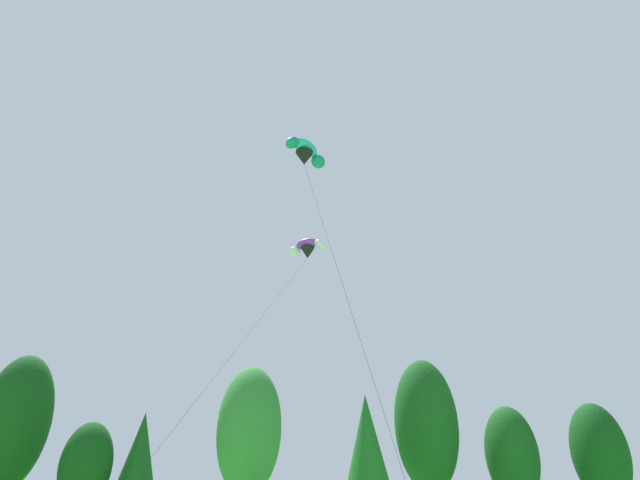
{
  "coord_description": "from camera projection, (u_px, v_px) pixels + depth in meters",
  "views": [
    {
      "loc": [
        2.68,
        -0.11,
        1.84
      ],
      "look_at": [
        2.47,
        20.03,
        12.47
      ],
      "focal_mm": 29.06,
      "sensor_mm": 36.0,
      "label": 1
    }
  ],
  "objects": [
    {
      "name": "treeline_tree_c",
      "position": [
        15.0,
        422.0,
        43.94
      ],
      "size": [
        5.68,
        5.68,
        14.35
      ],
      "color": "#472D19",
      "rests_on": "ground_plane"
    },
    {
      "name": "parafoil_kite_mid_teal",
      "position": [
        305.0,
        153.0,
        33.66
      ],
      "size": [
        5.81,
        9.14,
        21.82
      ],
      "color": "teal"
    },
    {
      "name": "treeline_tree_i",
      "position": [
        512.0,
        455.0,
        46.7
      ],
      "size": [
        4.69,
        4.69,
        10.69
      ],
      "color": "#472D19",
      "rests_on": "ground_plane"
    },
    {
      "name": "parafoil_kite_high_purple",
      "position": [
        307.0,
        248.0,
        39.84
      ],
      "size": [
        7.81,
        17.94,
        19.44
      ],
      "color": "purple"
    },
    {
      "name": "treeline_tree_g",
      "position": [
        367.0,
        445.0,
        42.88
      ],
      "size": [
        4.0,
        4.0,
        10.91
      ],
      "color": "#472D19",
      "rests_on": "ground_plane"
    },
    {
      "name": "treeline_tree_d",
      "position": [
        86.0,
        466.0,
        42.43
      ],
      "size": [
        4.14,
        4.14,
        8.67
      ],
      "color": "#472D19",
      "rests_on": "ground_plane"
    },
    {
      "name": "treeline_tree_h",
      "position": [
        426.0,
        424.0,
        48.56
      ],
      "size": [
        5.91,
        5.91,
        15.21
      ],
      "color": "#472D19",
      "rests_on": "ground_plane"
    },
    {
      "name": "treeline_tree_j",
      "position": [
        600.0,
        453.0,
        44.35
      ],
      "size": [
        4.64,
        4.64,
        10.5
      ],
      "color": "#472D19",
      "rests_on": "ground_plane"
    },
    {
      "name": "treeline_tree_e",
      "position": [
        139.0,
        456.0,
        44.21
      ],
      "size": [
        3.74,
        3.74,
        9.72
      ],
      "color": "#472D19",
      "rests_on": "ground_plane"
    },
    {
      "name": "treeline_tree_f",
      "position": [
        249.0,
        429.0,
        42.96
      ],
      "size": [
        5.35,
        5.35,
        13.14
      ],
      "color": "#472D19",
      "rests_on": "ground_plane"
    }
  ]
}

